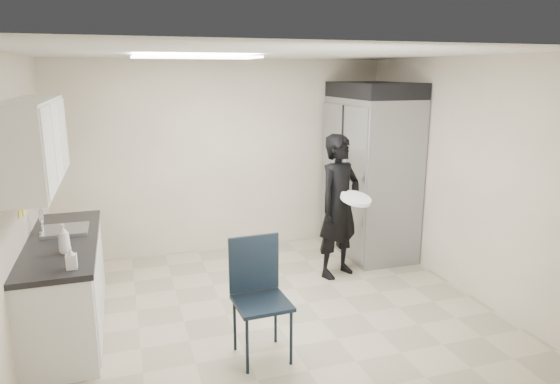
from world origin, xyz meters
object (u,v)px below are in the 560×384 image
object	(u,v)px
commercial_fridge	(370,177)
folding_chair	(262,303)
lower_counter	(66,287)
man_tuxedo	(339,206)

from	to	relation	value
commercial_fridge	folding_chair	distance (m)	3.06
lower_counter	folding_chair	world-z (taller)	folding_chair
commercial_fridge	folding_chair	size ratio (longest dim) A/B	2.06
folding_chair	commercial_fridge	bearing A→B (deg)	42.42
commercial_fridge	man_tuxedo	bearing A→B (deg)	-139.27
lower_counter	commercial_fridge	size ratio (longest dim) A/B	0.90
commercial_fridge	lower_counter	bearing A→B (deg)	-164.12
lower_counter	man_tuxedo	world-z (taller)	man_tuxedo
lower_counter	commercial_fridge	world-z (taller)	commercial_fridge
lower_counter	folding_chair	size ratio (longest dim) A/B	1.86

